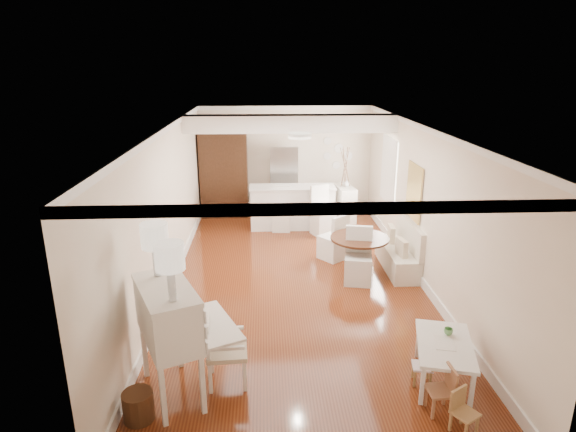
{
  "coord_description": "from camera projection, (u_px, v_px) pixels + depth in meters",
  "views": [
    {
      "loc": [
        -0.56,
        -8.03,
        3.82
      ],
      "look_at": [
        -0.14,
        0.3,
        1.18
      ],
      "focal_mm": 30.0,
      "sensor_mm": 36.0,
      "label": 1
    }
  ],
  "objects": [
    {
      "name": "room",
      "position": [
        298.0,
        172.0,
        8.54
      ],
      "size": [
        9.0,
        9.04,
        2.82
      ],
      "color": "brown",
      "rests_on": "ground"
    },
    {
      "name": "secretary_bureau",
      "position": [
        170.0,
        342.0,
        5.64
      ],
      "size": [
        1.48,
        1.49,
        1.42
      ],
      "primitive_type": "cube",
      "rotation": [
        0.0,
        0.0,
        0.42
      ],
      "color": "white",
      "rests_on": "ground"
    },
    {
      "name": "gustavian_armchair",
      "position": [
        227.0,
        349.0,
        5.93
      ],
      "size": [
        0.56,
        0.56,
        0.92
      ],
      "primitive_type": "cube",
      "rotation": [
        0.0,
        0.0,
        1.63
      ],
      "color": "white",
      "rests_on": "ground"
    },
    {
      "name": "wicker_basket",
      "position": [
        138.0,
        406.0,
        5.37
      ],
      "size": [
        0.44,
        0.44,
        0.34
      ],
      "primitive_type": "cylinder",
      "rotation": [
        0.0,
        0.0,
        0.35
      ],
      "color": "#4B2C17",
      "rests_on": "ground"
    },
    {
      "name": "kids_table",
      "position": [
        443.0,
        362.0,
        5.99
      ],
      "size": [
        0.91,
        1.22,
        0.55
      ],
      "primitive_type": "cube",
      "rotation": [
        0.0,
        0.0,
        -0.26
      ],
      "color": "white",
      "rests_on": "ground"
    },
    {
      "name": "kids_chair_a",
      "position": [
        440.0,
        390.0,
        5.46
      ],
      "size": [
        0.29,
        0.29,
        0.58
      ],
      "primitive_type": "cube",
      "rotation": [
        0.0,
        0.0,
        -1.52
      ],
      "color": "#A36C4A",
      "rests_on": "ground"
    },
    {
      "name": "kids_chair_b",
      "position": [
        422.0,
        366.0,
        5.96
      ],
      "size": [
        0.28,
        0.28,
        0.5
      ],
      "primitive_type": "cube",
      "rotation": [
        0.0,
        0.0,
        -1.75
      ],
      "color": "#9B7A46",
      "rests_on": "ground"
    },
    {
      "name": "kids_chair_c",
      "position": [
        465.0,
        413.0,
        5.15
      ],
      "size": [
        0.34,
        0.34,
        0.51
      ],
      "primitive_type": "cube",
      "rotation": [
        0.0,
        0.0,
        0.55
      ],
      "color": "#A97E4D",
      "rests_on": "ground"
    },
    {
      "name": "banquette",
      "position": [
        398.0,
        245.0,
        9.25
      ],
      "size": [
        0.52,
        1.6,
        0.98
      ],
      "primitive_type": "cube",
      "color": "silver",
      "rests_on": "ground"
    },
    {
      "name": "dining_table",
      "position": [
        359.0,
        256.0,
        9.06
      ],
      "size": [
        1.28,
        1.28,
        0.74
      ],
      "primitive_type": "cylinder",
      "rotation": [
        0.0,
        0.0,
        0.19
      ],
      "color": "#4F2A19",
      "rests_on": "ground"
    },
    {
      "name": "slip_chair_near",
      "position": [
        358.0,
        256.0,
        8.68
      ],
      "size": [
        0.57,
        0.58,
        1.01
      ],
      "primitive_type": "cube",
      "rotation": [
        0.0,
        0.0,
        -0.19
      ],
      "color": "white",
      "rests_on": "ground"
    },
    {
      "name": "slip_chair_far",
      "position": [
        333.0,
        236.0,
        9.76
      ],
      "size": [
        0.65,
        0.65,
        0.96
      ],
      "primitive_type": "cube",
      "rotation": [
        0.0,
        0.0,
        -2.46
      ],
      "color": "white",
      "rests_on": "ground"
    },
    {
      "name": "breakfast_counter",
      "position": [
        292.0,
        207.0,
        11.63
      ],
      "size": [
        2.05,
        0.65,
        1.03
      ],
      "primitive_type": "cube",
      "color": "white",
      "rests_on": "ground"
    },
    {
      "name": "bar_stool_left",
      "position": [
        281.0,
        209.0,
        11.42
      ],
      "size": [
        0.46,
        0.46,
        1.05
      ],
      "primitive_type": "cube",
      "rotation": [
        0.0,
        0.0,
        -0.1
      ],
      "color": "white",
      "rests_on": "ground"
    },
    {
      "name": "bar_stool_right",
      "position": [
        323.0,
        211.0,
        11.11
      ],
      "size": [
        0.6,
        0.6,
        1.15
      ],
      "primitive_type": "cube",
      "rotation": [
        0.0,
        0.0,
        0.4
      ],
      "color": "white",
      "rests_on": "ground"
    },
    {
      "name": "pantry_cabinet",
      "position": [
        224.0,
        172.0,
        12.39
      ],
      "size": [
        1.2,
        0.6,
        2.3
      ],
      "primitive_type": "cube",
      "color": "#381E11",
      "rests_on": "ground"
    },
    {
      "name": "fridge",
      "position": [
        298.0,
        181.0,
        12.52
      ],
      "size": [
        0.75,
        0.65,
        1.8
      ],
      "primitive_type": "imported",
      "color": "silver",
      "rests_on": "ground"
    },
    {
      "name": "sideboard",
      "position": [
        344.0,
        203.0,
        12.26
      ],
      "size": [
        0.52,
        0.96,
        0.87
      ],
      "primitive_type": "cube",
      "rotation": [
        0.0,
        0.0,
        0.13
      ],
      "color": "silver",
      "rests_on": "ground"
    },
    {
      "name": "pencil_cup",
      "position": [
        448.0,
        331.0,
        6.09
      ],
      "size": [
        0.12,
        0.12,
        0.09
      ],
      "primitive_type": "imported",
      "rotation": [
        0.0,
        0.0,
        0.06
      ],
      "color": "#64AA63",
      "rests_on": "kids_table"
    },
    {
      "name": "branch_vase",
      "position": [
        347.0,
        183.0,
        12.1
      ],
      "size": [
        0.18,
        0.18,
        0.17
      ],
      "primitive_type": "imported",
      "rotation": [
        0.0,
        0.0,
        0.13
      ],
      "color": "silver",
      "rests_on": "sideboard"
    }
  ]
}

